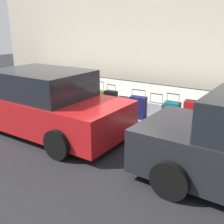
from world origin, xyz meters
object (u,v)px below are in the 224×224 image
(suitcase_red_2, at_px, (190,115))
(suitcase_teal_3, at_px, (172,114))
(suitcase_navy_5, at_px, (138,107))
(suitcase_maroon_6, at_px, (123,106))
(suitcase_olive_1, at_px, (210,122))
(fire_hydrant, at_px, (51,89))
(suitcase_teal_10, at_px, (71,96))
(suitcase_red_9, at_px, (82,99))
(parked_car_red_1, at_px, (44,103))
(suitcase_silver_4, at_px, (156,112))
(suitcase_black_7, at_px, (111,102))
(bollard_post, at_px, (33,88))
(suitcase_olive_8, at_px, (99,100))

(suitcase_red_2, bearing_deg, suitcase_teal_3, 8.65)
(suitcase_navy_5, bearing_deg, suitcase_teal_3, 178.21)
(suitcase_maroon_6, bearing_deg, suitcase_navy_5, 177.26)
(suitcase_olive_1, relative_size, fire_hydrant, 0.97)
(suitcase_maroon_6, height_order, suitcase_teal_10, suitcase_teal_10)
(suitcase_red_9, relative_size, parked_car_red_1, 0.17)
(fire_hydrant, bearing_deg, parked_car_red_1, 132.42)
(suitcase_red_2, bearing_deg, suitcase_navy_5, 1.50)
(suitcase_silver_4, relative_size, suitcase_teal_10, 1.03)
(suitcase_red_2, relative_size, suitcase_teal_10, 1.00)
(suitcase_black_7, distance_m, parked_car_red_1, 2.11)
(bollard_post, distance_m, parked_car_red_1, 3.06)
(suitcase_navy_5, bearing_deg, fire_hydrant, -0.24)
(suitcase_red_2, relative_size, fire_hydrant, 0.98)
(suitcase_red_2, distance_m, bollard_post, 5.66)
(suitcase_silver_4, bearing_deg, suitcase_olive_8, -1.36)
(suitcase_silver_4, distance_m, fire_hydrant, 3.97)
(suitcase_navy_5, relative_size, bollard_post, 1.09)
(fire_hydrant, bearing_deg, suitcase_red_2, -179.72)
(suitcase_olive_1, height_order, parked_car_red_1, parked_car_red_1)
(suitcase_red_2, distance_m, fire_hydrant, 4.91)
(suitcase_olive_8, relative_size, bollard_post, 1.17)
(suitcase_olive_1, distance_m, suitcase_red_9, 3.94)
(suitcase_maroon_6, xyz_separation_m, bollard_post, (3.69, 0.16, 0.12))
(suitcase_maroon_6, height_order, suitcase_olive_8, suitcase_olive_8)
(suitcase_olive_1, height_order, suitcase_black_7, suitcase_black_7)
(suitcase_maroon_6, distance_m, suitcase_olive_8, 0.95)
(suitcase_teal_10, xyz_separation_m, fire_hydrant, (0.91, -0.00, 0.14))
(suitcase_red_9, distance_m, fire_hydrant, 1.46)
(suitcase_red_2, distance_m, suitcase_teal_10, 4.01)
(suitcase_teal_3, xyz_separation_m, suitcase_olive_8, (2.45, -0.12, -0.02))
(suitcase_maroon_6, xyz_separation_m, suitcase_olive_8, (0.94, -0.07, 0.04))
(suitcase_teal_10, height_order, fire_hydrant, fire_hydrant)
(suitcase_navy_5, height_order, suitcase_red_9, suitcase_navy_5)
(bollard_post, bearing_deg, suitcase_maroon_6, -177.53)
(suitcase_red_2, xyz_separation_m, suitcase_navy_5, (1.47, 0.04, -0.04))
(suitcase_teal_3, bearing_deg, suitcase_red_2, -171.35)
(suitcase_silver_4, bearing_deg, suitcase_teal_3, 171.39)
(suitcase_olive_1, bearing_deg, suitcase_silver_4, 1.53)
(suitcase_olive_1, distance_m, suitcase_red_2, 0.49)
(fire_hydrant, relative_size, bollard_post, 1.02)
(suitcase_red_2, height_order, parked_car_red_1, parked_car_red_1)
(suitcase_teal_3, bearing_deg, suitcase_navy_5, -1.79)
(bollard_post, bearing_deg, suitcase_teal_10, -174.85)
(suitcase_black_7, xyz_separation_m, bollard_post, (3.24, 0.19, 0.05))
(parked_car_red_1, bearing_deg, suitcase_red_2, -148.55)
(suitcase_navy_5, xyz_separation_m, suitcase_black_7, (0.94, -0.05, 0.01))
(suitcase_teal_3, distance_m, suitcase_silver_4, 0.50)
(suitcase_teal_3, distance_m, fire_hydrant, 4.45)
(suitcase_olive_8, bearing_deg, suitcase_olive_1, 179.85)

